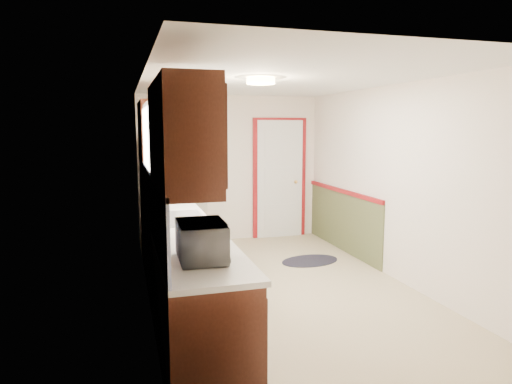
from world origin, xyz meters
TOP-DOWN VIEW (x-y plane):
  - room_shell at (0.00, 0.00)m, footprint 3.20×5.20m
  - kitchen_run at (-1.24, -0.29)m, footprint 0.63×4.00m
  - back_wall_trim at (0.99, 2.21)m, footprint 1.12×2.30m
  - ceiling_fixture at (-0.30, -0.20)m, footprint 0.30×0.30m
  - microwave at (-1.20, -1.72)m, footprint 0.28×0.50m
  - refrigerator at (-0.95, 2.05)m, footprint 0.83×0.80m
  - rug at (0.77, 0.92)m, footprint 0.93×0.68m
  - cooktop at (-1.19, 1.25)m, footprint 0.50×0.60m

SIDE VIEW (x-z plane):
  - rug at x=0.77m, z-range 0.00..0.01m
  - kitchen_run at x=-1.24m, z-range -0.29..1.91m
  - back_wall_trim at x=0.99m, z-range -0.15..1.93m
  - refrigerator at x=-0.95m, z-range 0.00..1.80m
  - cooktop at x=-1.19m, z-range 0.94..0.96m
  - microwave at x=-1.20m, z-range 0.94..1.27m
  - room_shell at x=0.00m, z-range -0.06..2.46m
  - ceiling_fixture at x=-0.30m, z-range 2.33..2.39m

